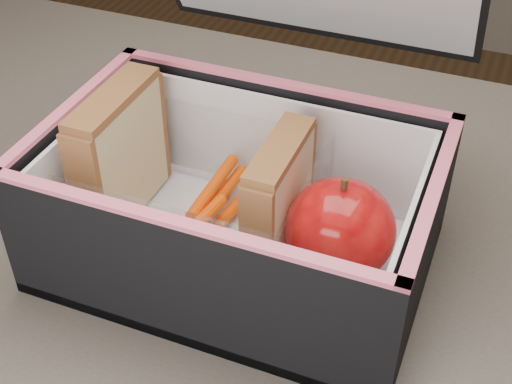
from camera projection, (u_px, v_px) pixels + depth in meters
kitchen_table at (265, 372)px, 0.60m from camera, size 1.20×0.80×0.75m
lunch_bag at (241, 194)px, 0.54m from camera, size 0.29×0.30×0.27m
plastic_tub at (198, 194)px, 0.56m from camera, size 0.18×0.13×0.07m
sandwich_left at (120, 154)px, 0.57m from camera, size 0.03×0.10×0.11m
sandwich_right at (279, 200)px, 0.53m from camera, size 0.02×0.09×0.10m
carrot_sticks at (208, 212)px, 0.57m from camera, size 0.04×0.14×0.03m
paper_napkin at (347, 265)px, 0.55m from camera, size 0.08×0.08×0.01m
red_apple at (340, 230)px, 0.52m from camera, size 0.11×0.11×0.09m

